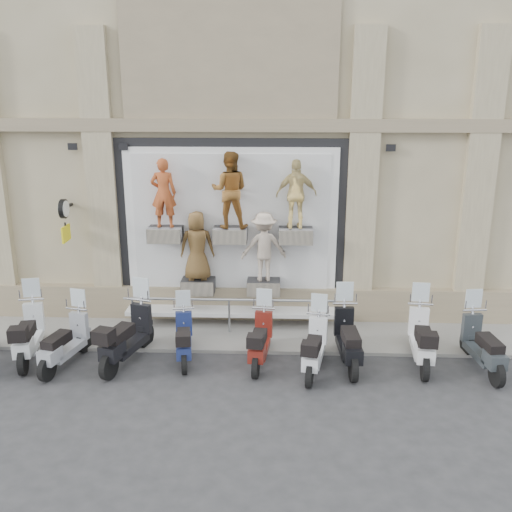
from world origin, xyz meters
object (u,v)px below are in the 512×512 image
object	(u,v)px
clock_sign_bracket	(64,215)
guard_rail	(229,317)
scooter_h	(349,329)
scooter_d	(127,326)
scooter_b	(28,324)
scooter_g	(315,338)
scooter_e	(184,330)
scooter_i	(422,329)
scooter_f	(260,331)
scooter_j	(484,335)
scooter_c	(64,333)

from	to	relation	value
clock_sign_bracket	guard_rail	bearing A→B (deg)	-6.84
guard_rail	clock_sign_bracket	distance (m)	4.57
guard_rail	clock_sign_bracket	size ratio (longest dim) A/B	4.96
scooter_h	scooter_d	bearing A→B (deg)	178.32
scooter_b	scooter_g	distance (m)	6.14
scooter_e	scooter_i	distance (m)	5.06
clock_sign_bracket	scooter_h	xyz separation A→B (m)	(6.54, -1.85, -1.99)
scooter_f	scooter_j	bearing A→B (deg)	4.64
scooter_d	scooter_j	size ratio (longest dim) A/B	1.09
clock_sign_bracket	scooter_e	world-z (taller)	clock_sign_bracket
scooter_e	scooter_h	bearing A→B (deg)	-9.75
guard_rail	scooter_b	size ratio (longest dim) A/B	2.53
scooter_g	scooter_i	bearing A→B (deg)	21.24
scooter_f	scooter_h	size ratio (longest dim) A/B	0.91
scooter_g	scooter_i	world-z (taller)	scooter_i
scooter_g	scooter_b	bearing A→B (deg)	-172.37
scooter_i	guard_rail	bearing A→B (deg)	168.88
scooter_f	clock_sign_bracket	bearing A→B (deg)	164.47
clock_sign_bracket	scooter_b	distance (m)	2.73
scooter_c	scooter_i	size ratio (longest dim) A/B	0.94
scooter_g	clock_sign_bracket	bearing A→B (deg)	170.23
scooter_c	scooter_j	bearing A→B (deg)	14.43
scooter_d	scooter_f	world-z (taller)	scooter_d
scooter_g	scooter_j	world-z (taller)	scooter_j
scooter_c	guard_rail	bearing A→B (deg)	40.16
scooter_b	scooter_f	xyz separation A→B (m)	(5.00, -0.02, -0.07)
clock_sign_bracket	scooter_g	distance (m)	6.54
scooter_f	scooter_h	distance (m)	1.86
scooter_c	scooter_g	distance (m)	5.23
guard_rail	clock_sign_bracket	xyz separation A→B (m)	(-3.90, 0.47, 2.34)
scooter_d	scooter_b	bearing A→B (deg)	-166.97
scooter_e	scooter_j	bearing A→B (deg)	-10.55
scooter_b	scooter_h	size ratio (longest dim) A/B	1.00
scooter_e	scooter_j	xyz separation A→B (m)	(6.26, -0.20, 0.08)
scooter_d	scooter_h	world-z (taller)	scooter_d
scooter_d	scooter_g	size ratio (longest dim) A/B	1.14
scooter_g	scooter_f	bearing A→B (deg)	174.81
scooter_c	scooter_g	xyz separation A→B (m)	(5.23, -0.05, -0.01)
scooter_d	scooter_j	distance (m)	7.45
scooter_f	scooter_i	size ratio (longest dim) A/B	0.92
guard_rail	scooter_j	world-z (taller)	scooter_j
scooter_g	scooter_h	world-z (taller)	scooter_h
scooter_e	scooter_i	size ratio (longest dim) A/B	0.87
clock_sign_bracket	scooter_b	world-z (taller)	clock_sign_bracket
guard_rail	scooter_d	distance (m)	2.56
scooter_b	scooter_e	xyz separation A→B (m)	(3.36, 0.05, -0.11)
scooter_d	scooter_f	bearing A→B (deg)	17.50
scooter_c	scooter_i	xyz separation A→B (m)	(7.52, 0.37, 0.05)
scooter_b	scooter_j	distance (m)	9.62
scooter_d	scooter_f	size ratio (longest dim) A/B	1.15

